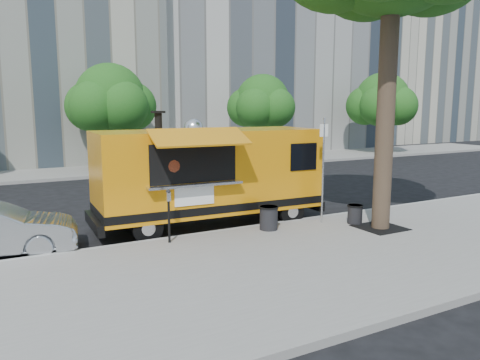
# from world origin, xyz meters

# --- Properties ---
(ground) EXTENTS (120.00, 120.00, 0.00)m
(ground) POSITION_xyz_m (0.00, 0.00, 0.00)
(ground) COLOR black
(ground) RESTS_ON ground
(sidewalk) EXTENTS (60.00, 6.00, 0.15)m
(sidewalk) POSITION_xyz_m (0.00, -4.00, 0.07)
(sidewalk) COLOR gray
(sidewalk) RESTS_ON ground
(curb) EXTENTS (60.00, 0.14, 0.16)m
(curb) POSITION_xyz_m (0.00, -0.93, 0.07)
(curb) COLOR #999993
(curb) RESTS_ON ground
(far_sidewalk) EXTENTS (60.00, 5.00, 0.15)m
(far_sidewalk) POSITION_xyz_m (0.00, 13.50, 0.07)
(far_sidewalk) COLOR gray
(far_sidewalk) RESTS_ON ground
(building_mid) EXTENTS (20.00, 14.00, 20.00)m
(building_mid) POSITION_xyz_m (12.00, 23.00, 10.00)
(building_mid) COLOR #B0ABA5
(building_mid) RESTS_ON ground
(building_right) EXTENTS (16.00, 12.00, 16.00)m
(building_right) POSITION_xyz_m (30.00, 24.00, 8.00)
(building_right) COLOR #BDB59D
(building_right) RESTS_ON ground
(tree_well) EXTENTS (1.20, 1.20, 0.02)m
(tree_well) POSITION_xyz_m (2.60, -2.80, 0.15)
(tree_well) COLOR black
(tree_well) RESTS_ON sidewalk
(far_tree_b) EXTENTS (3.60, 3.60, 5.50)m
(far_tree_b) POSITION_xyz_m (-1.00, 12.70, 3.83)
(far_tree_b) COLOR #33261C
(far_tree_b) RESTS_ON far_sidewalk
(far_tree_c) EXTENTS (3.24, 3.24, 5.21)m
(far_tree_c) POSITION_xyz_m (8.00, 12.40, 3.72)
(far_tree_c) COLOR #33261C
(far_tree_c) RESTS_ON far_sidewalk
(far_tree_d) EXTENTS (3.78, 3.78, 5.64)m
(far_tree_d) POSITION_xyz_m (18.00, 12.60, 3.89)
(far_tree_d) COLOR #33261C
(far_tree_d) RESTS_ON far_sidewalk
(sign_post) EXTENTS (0.28, 0.06, 3.00)m
(sign_post) POSITION_xyz_m (1.55, -1.55, 1.85)
(sign_post) COLOR silver
(sign_post) RESTS_ON sidewalk
(parking_meter) EXTENTS (0.11, 0.11, 1.33)m
(parking_meter) POSITION_xyz_m (-3.00, -1.35, 0.98)
(parking_meter) COLOR black
(parking_meter) RESTS_ON sidewalk
(food_truck) EXTENTS (6.81, 3.23, 3.32)m
(food_truck) POSITION_xyz_m (-1.22, 0.17, 1.56)
(food_truck) COLOR orange
(food_truck) RESTS_ON ground
(trash_bin_left) EXTENTS (0.53, 0.53, 0.64)m
(trash_bin_left) POSITION_xyz_m (-0.20, -1.47, 0.49)
(trash_bin_left) COLOR black
(trash_bin_left) RESTS_ON sidewalk
(trash_bin_right) EXTENTS (0.45, 0.45, 0.54)m
(trash_bin_right) POSITION_xyz_m (2.31, -2.10, 0.44)
(trash_bin_right) COLOR black
(trash_bin_right) RESTS_ON sidewalk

